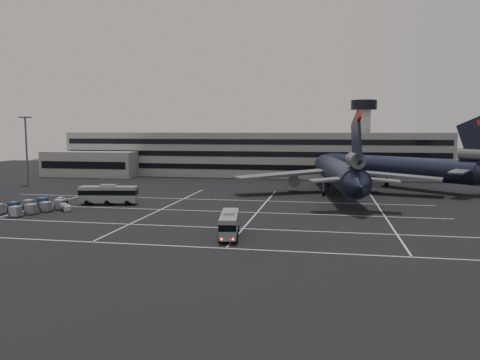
# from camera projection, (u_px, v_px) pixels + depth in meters

# --- Properties ---
(ground) EXTENTS (260.00, 260.00, 0.00)m
(ground) POSITION_uv_depth(u_px,v_px,m) (186.00, 214.00, 81.57)
(ground) COLOR black
(ground) RESTS_ON ground
(lane_markings) EXTENTS (90.00, 55.62, 0.01)m
(lane_markings) POSITION_uv_depth(u_px,v_px,m) (192.00, 214.00, 82.11)
(lane_markings) COLOR silver
(lane_markings) RESTS_ON ground
(terminal) EXTENTS (125.00, 26.00, 24.00)m
(terminal) POSITION_uv_depth(u_px,v_px,m) (242.00, 154.00, 150.93)
(terminal) COLOR gray
(terminal) RESTS_ON ground
(hills) EXTENTS (352.00, 180.00, 44.00)m
(hills) POSITION_uv_depth(u_px,v_px,m) (315.00, 182.00, 245.71)
(hills) COLOR #38332B
(hills) RESTS_ON ground
(lightpole_left) EXTENTS (2.40, 2.40, 18.28)m
(lightpole_left) POSITION_uv_depth(u_px,v_px,m) (26.00, 141.00, 124.62)
(lightpole_left) COLOR slate
(lightpole_left) RESTS_ON ground
(trijet_main) EXTENTS (47.12, 57.67, 18.08)m
(trijet_main) POSITION_uv_depth(u_px,v_px,m) (337.00, 172.00, 105.24)
(trijet_main) COLOR black
(trijet_main) RESTS_ON ground
(trijet_far) EXTENTS (45.69, 43.54, 18.08)m
(trijet_far) POSITION_uv_depth(u_px,v_px,m) (390.00, 166.00, 121.20)
(trijet_far) COLOR black
(trijet_far) RESTS_ON ground
(bus_near) EXTENTS (3.84, 10.22, 3.52)m
(bus_near) POSITION_uv_depth(u_px,v_px,m) (229.00, 223.00, 64.16)
(bus_near) COLOR gray
(bus_near) RESTS_ON ground
(bus_far) EXTENTS (11.58, 4.43, 3.99)m
(bus_far) POSITION_uv_depth(u_px,v_px,m) (109.00, 194.00, 92.20)
(bus_far) COLOR gray
(bus_far) RESTS_ON ground
(tug_a) EXTENTS (2.04, 2.54, 1.43)m
(tug_a) POSITION_uv_depth(u_px,v_px,m) (61.00, 201.00, 93.01)
(tug_a) COLOR #B8B9B4
(tug_a) RESTS_ON ground
(tug_b) EXTENTS (2.41, 2.53, 1.41)m
(tug_b) POSITION_uv_depth(u_px,v_px,m) (67.00, 208.00, 84.77)
(tug_b) COLOR #B8B9B4
(tug_b) RESTS_ON ground
(uld_cluster) EXTENTS (10.23, 12.73, 1.83)m
(uld_cluster) POSITION_uv_depth(u_px,v_px,m) (30.00, 207.00, 83.89)
(uld_cluster) COLOR #2D2D30
(uld_cluster) RESTS_ON ground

